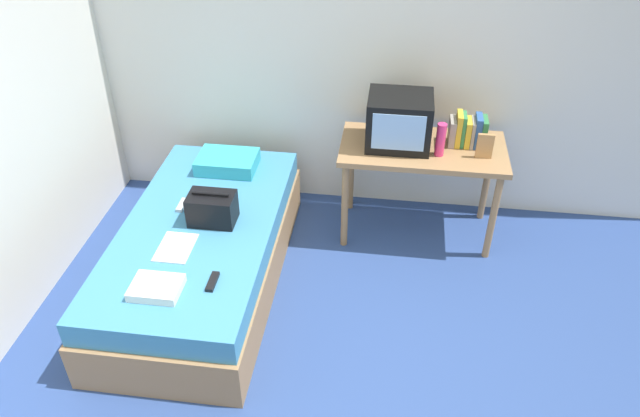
% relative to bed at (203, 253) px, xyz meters
% --- Properties ---
extents(ground_plane, '(8.00, 8.00, 0.00)m').
position_rel_bed_xyz_m(ground_plane, '(0.93, -0.80, -0.24)').
color(ground_plane, '#2D4784').
extents(wall_back, '(5.20, 0.10, 2.60)m').
position_rel_bed_xyz_m(wall_back, '(0.93, 1.20, 1.06)').
color(wall_back, silver).
rests_on(wall_back, ground).
extents(bed, '(1.00, 2.00, 0.49)m').
position_rel_bed_xyz_m(bed, '(0.00, 0.00, 0.00)').
color(bed, '#9E754C').
rests_on(bed, ground).
extents(desk, '(1.16, 0.60, 0.74)m').
position_rel_bed_xyz_m(desk, '(1.43, 0.76, 0.40)').
color(desk, '#9E754C').
rests_on(desk, ground).
extents(tv, '(0.44, 0.39, 0.36)m').
position_rel_bed_xyz_m(tv, '(1.24, 0.78, 0.68)').
color(tv, black).
rests_on(tv, desk).
extents(water_bottle, '(0.07, 0.07, 0.24)m').
position_rel_bed_xyz_m(water_bottle, '(1.53, 0.66, 0.62)').
color(water_bottle, '#E53372').
rests_on(water_bottle, desk).
extents(book_row, '(0.25, 0.16, 0.24)m').
position_rel_bed_xyz_m(book_row, '(1.72, 0.83, 0.60)').
color(book_row, gray).
rests_on(book_row, desk).
extents(picture_frame, '(0.11, 0.02, 0.18)m').
position_rel_bed_xyz_m(picture_frame, '(1.83, 0.66, 0.59)').
color(picture_frame, '#B27F4C').
rests_on(picture_frame, desk).
extents(pillow, '(0.43, 0.31, 0.10)m').
position_rel_bed_xyz_m(pillow, '(0.02, 0.69, 0.30)').
color(pillow, '#33A8B7').
rests_on(pillow, bed).
extents(handbag, '(0.30, 0.20, 0.22)m').
position_rel_bed_xyz_m(handbag, '(0.09, 0.04, 0.35)').
color(handbag, black).
rests_on(handbag, bed).
extents(magazine, '(0.21, 0.29, 0.01)m').
position_rel_bed_xyz_m(magazine, '(-0.06, -0.26, 0.25)').
color(magazine, white).
rests_on(magazine, bed).
extents(remote_dark, '(0.04, 0.16, 0.02)m').
position_rel_bed_xyz_m(remote_dark, '(0.25, -0.54, 0.26)').
color(remote_dark, black).
rests_on(remote_dark, bed).
extents(remote_silver, '(0.04, 0.14, 0.02)m').
position_rel_bed_xyz_m(remote_silver, '(-0.16, 0.17, 0.26)').
color(remote_silver, '#B7B7BC').
rests_on(remote_silver, bed).
extents(folded_towel, '(0.28, 0.22, 0.05)m').
position_rel_bed_xyz_m(folded_towel, '(-0.04, -0.65, 0.28)').
color(folded_towel, white).
rests_on(folded_towel, bed).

